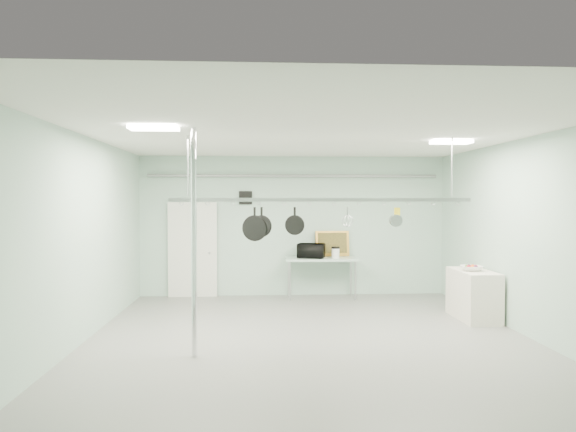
{
  "coord_description": "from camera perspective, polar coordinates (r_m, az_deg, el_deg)",
  "views": [
    {
      "loc": [
        -0.8,
        -7.78,
        2.19
      ],
      "look_at": [
        -0.3,
        1.0,
        1.92
      ],
      "focal_mm": 32.0,
      "sensor_mm": 36.0,
      "label": 1
    }
  ],
  "objects": [
    {
      "name": "door",
      "position": [
        11.87,
        -10.54,
        -3.79
      ],
      "size": [
        1.1,
        0.1,
        2.2
      ],
      "primitive_type": "cube",
      "color": "silver",
      "rests_on": "floor"
    },
    {
      "name": "fruit_bowl",
      "position": [
        10.0,
        19.71,
        -5.49
      ],
      "size": [
        0.43,
        0.43,
        0.1
      ],
      "primitive_type": "imported",
      "rotation": [
        0.0,
        0.0,
        -0.12
      ],
      "color": "white",
      "rests_on": "side_cabinet"
    },
    {
      "name": "microwave",
      "position": [
        11.48,
        2.6,
        -3.88
      ],
      "size": [
        0.67,
        0.55,
        0.32
      ],
      "primitive_type": "imported",
      "rotation": [
        0.0,
        0.0,
        2.82
      ],
      "color": "black",
      "rests_on": "prep_table"
    },
    {
      "name": "chrome_pole",
      "position": [
        7.26,
        -10.4,
        -2.95
      ],
      "size": [
        0.08,
        0.08,
        3.2
      ],
      "primitive_type": "cylinder",
      "color": "silver",
      "rests_on": "floor"
    },
    {
      "name": "side_cabinet",
      "position": [
        10.15,
        19.9,
        -8.23
      ],
      "size": [
        0.6,
        1.2,
        0.9
      ],
      "primitive_type": "cube",
      "color": "silver",
      "rests_on": "floor"
    },
    {
      "name": "light_panel_right",
      "position": [
        9.02,
        17.68,
        7.83
      ],
      "size": [
        0.65,
        0.3,
        0.05
      ],
      "primitive_type": "cube",
      "color": "white",
      "rests_on": "ceiling"
    },
    {
      "name": "painting_small",
      "position": [
        11.89,
        5.9,
        -3.86
      ],
      "size": [
        0.31,
        0.1,
        0.25
      ],
      "primitive_type": "cube",
      "rotation": [
        -0.17,
        0.0,
        0.07
      ],
      "color": "#311E11",
      "rests_on": "prep_table"
    },
    {
      "name": "back_wall",
      "position": [
        11.81,
        0.61,
        -1.11
      ],
      "size": [
        7.0,
        0.02,
        3.2
      ],
      "primitive_type": "cube",
      "color": "#A9CAB6",
      "rests_on": "floor"
    },
    {
      "name": "ceiling",
      "position": [
        7.89,
        2.6,
        9.03
      ],
      "size": [
        7.0,
        8.0,
        0.02
      ],
      "primitive_type": "cube",
      "color": "silver",
      "rests_on": "back_wall"
    },
    {
      "name": "wall_vent",
      "position": [
        11.76,
        -4.74,
        2.04
      ],
      "size": [
        0.3,
        0.04,
        0.3
      ],
      "primitive_type": "cube",
      "color": "black",
      "rests_on": "back_wall"
    },
    {
      "name": "right_wall",
      "position": [
        8.9,
        25.55,
        -2.22
      ],
      "size": [
        0.02,
        8.0,
        3.2
      ],
      "primitive_type": "cube",
      "color": "#A9CAB6",
      "rests_on": "floor"
    },
    {
      "name": "skillet_mid",
      "position": [
        8.09,
        -2.96,
        -0.67
      ],
      "size": [
        0.33,
        0.19,
        0.47
      ],
      "primitive_type": null,
      "rotation": [
        0.0,
        0.0,
        -0.41
      ],
      "color": "black",
      "rests_on": "pot_rack"
    },
    {
      "name": "painting_large",
      "position": [
        11.85,
        4.95,
        -3.08
      ],
      "size": [
        0.79,
        0.19,
        0.58
      ],
      "primitive_type": "cube",
      "rotation": [
        -0.14,
        0.0,
        0.07
      ],
      "color": "#C08633",
      "rests_on": "prep_table"
    },
    {
      "name": "light_panel_left",
      "position": [
        7.19,
        -14.69,
        9.44
      ],
      "size": [
        0.65,
        0.3,
        0.05
      ],
      "primitive_type": "cube",
      "color": "white",
      "rests_on": "ceiling"
    },
    {
      "name": "skillet_left",
      "position": [
        8.09,
        -3.73,
        -0.9
      ],
      "size": [
        0.41,
        0.17,
        0.53
      ],
      "primitive_type": null,
      "rotation": [
        0.0,
        0.0,
        -0.28
      ],
      "color": "black",
      "rests_on": "pot_rack"
    },
    {
      "name": "pot_rack",
      "position": [
        8.14,
        3.77,
        2.02
      ],
      "size": [
        4.8,
        0.06,
        1.0
      ],
      "color": "#B7B7BC",
      "rests_on": "ceiling"
    },
    {
      "name": "floor",
      "position": [
        8.12,
        2.57,
        -13.9
      ],
      "size": [
        8.0,
        8.0,
        0.0
      ],
      "primitive_type": "plane",
      "color": "gray",
      "rests_on": "ground"
    },
    {
      "name": "grater",
      "position": [
        8.38,
        12.03,
        0.21
      ],
      "size": [
        0.09,
        0.02,
        0.23
      ],
      "primitive_type": null,
      "rotation": [
        0.0,
        0.0,
        0.06
      ],
      "color": "gold",
      "rests_on": "pot_rack"
    },
    {
      "name": "saucepan",
      "position": [
        8.38,
        11.9,
        -0.15
      ],
      "size": [
        0.22,
        0.17,
        0.33
      ],
      "primitive_type": null,
      "rotation": [
        0.0,
        0.0,
        -0.39
      ],
      "color": "#A8A9AC",
      "rests_on": "pot_rack"
    },
    {
      "name": "fruit_cluster",
      "position": [
        10.0,
        19.71,
        -5.26
      ],
      "size": [
        0.24,
        0.24,
        0.09
      ],
      "primitive_type": null,
      "color": "#AA0F1E",
      "rests_on": "fruit_bowl"
    },
    {
      "name": "prep_table",
      "position": [
        11.55,
        3.72,
        -5.01
      ],
      "size": [
        1.6,
        0.7,
        0.91
      ],
      "color": "#A7C4B7",
      "rests_on": "floor"
    },
    {
      "name": "whisk",
      "position": [
        8.21,
        6.63,
        -0.2
      ],
      "size": [
        0.18,
        0.18,
        0.34
      ],
      "primitive_type": null,
      "rotation": [
        0.0,
        0.0,
        0.01
      ],
      "color": "#ADACB1",
      "rests_on": "pot_rack"
    },
    {
      "name": "conduit_pipe",
      "position": [
        11.72,
        0.64,
        4.49
      ],
      "size": [
        6.6,
        0.07,
        0.07
      ],
      "primitive_type": "cylinder",
      "rotation": [
        0.0,
        1.57,
        0.0
      ],
      "color": "gray",
      "rests_on": "back_wall"
    },
    {
      "name": "skillet_right",
      "position": [
        8.11,
        0.75,
        -0.51
      ],
      "size": [
        0.32,
        0.14,
        0.43
      ],
      "primitive_type": null,
      "rotation": [
        0.0,
        0.0,
        -0.27
      ],
      "color": "black",
      "rests_on": "pot_rack"
    },
    {
      "name": "coffee_canister",
      "position": [
        11.49,
        5.3,
        -4.14
      ],
      "size": [
        0.21,
        0.21,
        0.21
      ],
      "primitive_type": "cylinder",
      "rotation": [
        0.0,
        0.0,
        -0.26
      ],
      "color": "white",
      "rests_on": "prep_table"
    }
  ]
}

